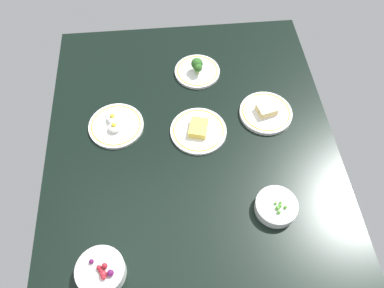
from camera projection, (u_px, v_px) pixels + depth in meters
The scene contains 7 objects.
dining_table at pixel (192, 150), 143.42cm from camera, with size 135.29×109.05×4.00cm, color black.
bowl_peas at pixel (276, 206), 126.35cm from camera, with size 14.40×14.40×5.02cm.
plate_eggs at pixel (116, 125), 145.94cm from camera, with size 21.29×21.29×4.75cm.
plate_cheese at pixel (198, 130), 144.68cm from camera, with size 21.68×21.68×3.92cm.
plate_sandwich at pixel (266, 112), 149.06cm from camera, with size 20.80×20.80×4.77cm.
bowl_berries at pixel (101, 271), 114.11cm from camera, with size 15.07×15.07×6.94cm.
plate_broccoli at pixel (197, 70), 160.72cm from camera, with size 19.31×19.31×7.65cm.
Camera 1 is at (75.60, -6.99, 123.70)cm, focal length 35.28 mm.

